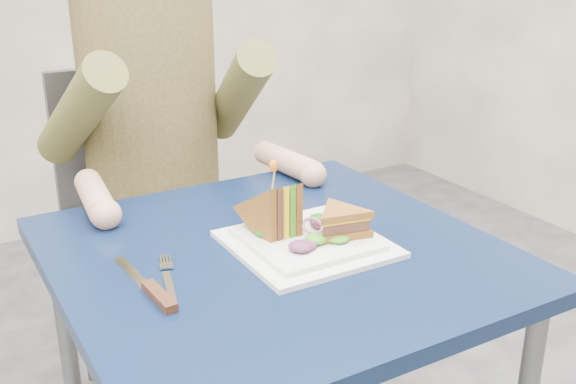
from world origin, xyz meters
TOP-DOWN VIEW (x-y plane):
  - table at (0.00, 0.00)m, footprint 0.75×0.75m
  - chair at (0.00, 0.73)m, footprint 0.42×0.40m
  - diner at (-0.00, 0.62)m, footprint 0.54×0.59m
  - plate at (0.05, -0.02)m, footprint 0.26×0.26m
  - sandwich_flat at (0.11, -0.05)m, footprint 0.14×0.14m
  - sandwich_upright at (0.01, 0.02)m, footprint 0.09×0.15m
  - fork at (-0.21, -0.02)m, footprint 0.06×0.18m
  - knife at (-0.24, -0.05)m, footprint 0.03×0.22m
  - toothpick at (0.01, 0.02)m, footprint 0.01×0.01m
  - toothpick_frill at (0.01, 0.02)m, footprint 0.01×0.01m
  - lettuce_spill at (0.06, -0.01)m, footprint 0.15×0.13m
  - onion_ring at (0.07, -0.02)m, footprint 0.04×0.04m

SIDE VIEW (x-z plane):
  - chair at x=0.00m, z-range 0.08..1.01m
  - table at x=0.00m, z-range 0.29..1.02m
  - fork at x=-0.21m, z-range 0.73..0.74m
  - knife at x=-0.24m, z-range 0.73..0.74m
  - plate at x=0.05m, z-range 0.73..0.75m
  - lettuce_spill at x=0.06m, z-range 0.75..0.77m
  - onion_ring at x=0.07m, z-range 0.75..0.78m
  - sandwich_flat at x=0.11m, z-range 0.75..0.80m
  - sandwich_upright at x=0.01m, z-range 0.71..0.86m
  - toothpick at x=0.01m, z-range 0.82..0.88m
  - toothpick_frill at x=0.01m, z-range 0.87..0.89m
  - diner at x=0.00m, z-range 0.54..1.29m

